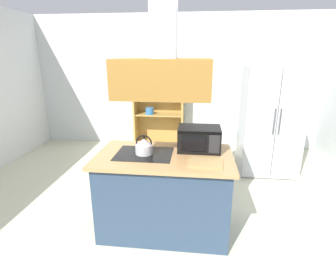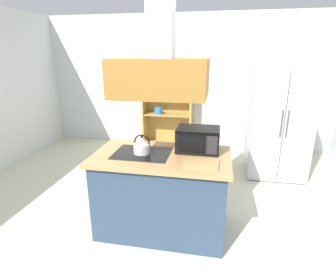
% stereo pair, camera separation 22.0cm
% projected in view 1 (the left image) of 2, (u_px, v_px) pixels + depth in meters
% --- Properties ---
extents(ground_plane, '(7.80, 7.80, 0.00)m').
position_uv_depth(ground_plane, '(153.00, 225.00, 3.11)').
color(ground_plane, beige).
extents(wall_back, '(6.00, 0.12, 2.70)m').
position_uv_depth(wall_back, '(176.00, 82.00, 5.55)').
color(wall_back, silver).
rests_on(wall_back, ground).
extents(kitchen_island, '(1.45, 0.85, 0.90)m').
position_uv_depth(kitchen_island, '(164.00, 192.00, 2.94)').
color(kitchen_island, '#2B3E56').
rests_on(kitchen_island, ground).
extents(range_hood, '(0.90, 0.70, 1.18)m').
position_uv_depth(range_hood, '(164.00, 67.00, 2.54)').
color(range_hood, olive).
extents(refrigerator, '(0.90, 0.77, 1.74)m').
position_uv_depth(refrigerator, '(270.00, 121.00, 4.33)').
color(refrigerator, '#B3B8BF').
rests_on(refrigerator, ground).
extents(dish_cabinet, '(1.03, 0.40, 1.78)m').
position_uv_depth(dish_cabinet, '(159.00, 110.00, 5.55)').
color(dish_cabinet, '#AE8643').
rests_on(dish_cabinet, ground).
extents(kettle, '(0.19, 0.19, 0.21)m').
position_uv_depth(kettle, '(144.00, 146.00, 2.80)').
color(kettle, silver).
rests_on(kettle, kitchen_island).
extents(cutting_board, '(0.35, 0.26, 0.02)m').
position_uv_depth(cutting_board, '(205.00, 163.00, 2.58)').
color(cutting_board, tan).
rests_on(cutting_board, kitchen_island).
extents(microwave, '(0.46, 0.35, 0.26)m').
position_uv_depth(microwave, '(199.00, 139.00, 2.91)').
color(microwave, black).
rests_on(microwave, kitchen_island).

